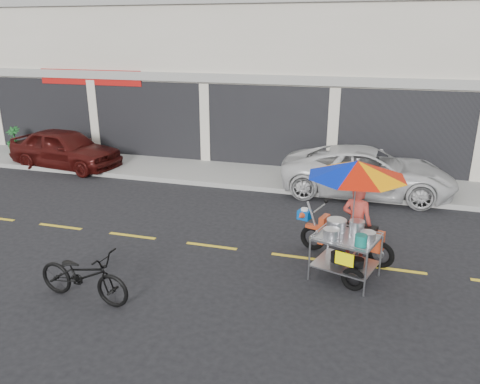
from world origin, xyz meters
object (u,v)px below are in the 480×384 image
(white_pickup, at_px, (367,172))
(food_vendor_rig, at_px, (354,200))
(maroon_sedan, at_px, (65,149))
(near_bicycle, at_px, (83,275))

(white_pickup, xyz_separation_m, food_vendor_rig, (-0.17, -4.99, 0.84))
(maroon_sedan, relative_size, food_vendor_rig, 1.68)
(white_pickup, relative_size, food_vendor_rig, 2.05)
(near_bicycle, xyz_separation_m, food_vendor_rig, (4.51, 2.45, 1.04))
(maroon_sedan, relative_size, near_bicycle, 2.19)
(near_bicycle, height_order, food_vendor_rig, food_vendor_rig)
(maroon_sedan, height_order, food_vendor_rig, food_vendor_rig)
(near_bicycle, bearing_deg, food_vendor_rig, -56.48)
(maroon_sedan, relative_size, white_pickup, 0.82)
(white_pickup, bearing_deg, food_vendor_rig, 176.64)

